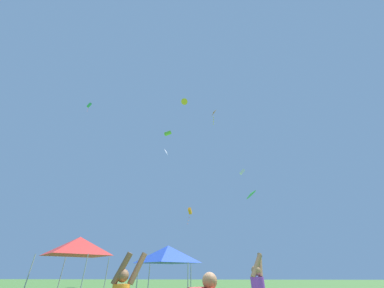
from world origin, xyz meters
TOP-DOWN VIEW (x-y plane):
  - canopy_tent_blue at (-1.84, 8.71)m, footprint 2.70×2.70m
  - canopy_tent_red at (-7.54, 9.65)m, footprint 3.27×3.27m
  - kite_white_diamond at (-6.37, 29.92)m, footprint 0.77×0.90m
  - kite_orange_delta at (2.49, 26.16)m, footprint 1.33×1.64m
  - kite_yellow_delta at (-2.32, 20.36)m, footprint 1.20×1.02m
  - kite_white_box at (6.19, 25.85)m, footprint 0.90×0.43m
  - kite_orange_box at (-1.60, 24.00)m, footprint 0.60×0.99m
  - kite_green_box at (-14.31, 16.11)m, footprint 0.54×0.47m
  - kite_lime_box at (-3.64, 15.63)m, footprint 0.86×0.40m
  - kite_green_delta at (4.26, 13.73)m, footprint 0.99×1.14m

SIDE VIEW (x-z plane):
  - canopy_tent_blue at x=-1.84m, z-range 1.01..3.89m
  - canopy_tent_red at x=-7.54m, z-range 1.22..4.73m
  - kite_green_delta at x=4.26m, z-range 6.94..7.74m
  - kite_orange_box at x=-1.60m, z-range 7.41..9.42m
  - kite_white_box at x=6.19m, z-range 14.17..15.09m
  - kite_lime_box at x=-3.64m, z-range 14.85..15.45m
  - kite_green_box at x=-14.31m, z-range 19.44..21.04m
  - kite_white_diamond at x=-6.37m, z-range 20.14..21.21m
  - kite_yellow_delta at x=-2.32m, z-range 23.67..24.58m
  - kite_orange_delta at x=2.49m, z-range 24.90..27.90m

